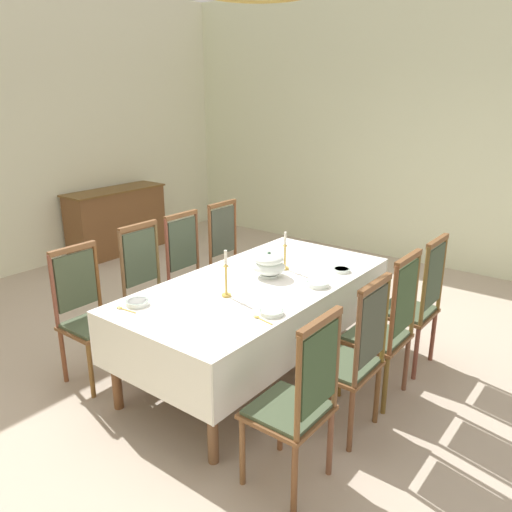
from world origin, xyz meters
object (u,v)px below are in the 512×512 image
object	(u,v)px
chair_south_d	(415,302)
candlestick_east	(285,255)
chair_north_b	(151,287)
bowl_near_left	(271,312)
dining_table	(258,291)
chair_south_b	(352,355)
chair_north_c	(193,272)
candlestick_west	(226,278)
chair_north_d	(232,256)
chair_south_c	(386,327)
sideboard	(117,221)
chair_north_a	(89,313)
bowl_far_left	(318,284)
bowl_far_right	(342,270)
spoon_primary	(259,318)
spoon_secondary	(122,308)
chair_south_a	(298,401)
bowl_near_right	(137,302)
soup_tureen	(269,264)

from	to	relation	value
chair_south_d	candlestick_east	world-z (taller)	chair_south_d
chair_north_b	bowl_near_left	world-z (taller)	chair_north_b
dining_table	chair_south_b	bearing A→B (deg)	-104.73
chair_north_b	chair_north_c	world-z (taller)	same
chair_north_c	candlestick_west	bearing A→B (deg)	57.08
chair_south_d	chair_north_d	bearing A→B (deg)	90.00
chair_south_c	sideboard	bearing A→B (deg)	76.49
chair_north_a	bowl_far_left	bearing A→B (deg)	128.32
chair_south_d	sideboard	world-z (taller)	chair_south_d
chair_north_a	chair_south_c	xyz separation A→B (m)	(1.15, -1.94, 0.02)
bowl_far_left	bowl_far_right	xyz separation A→B (m)	(0.40, 0.02, -0.00)
chair_south_d	candlestick_east	bearing A→B (deg)	115.28
bowl_near_left	bowl_far_left	distance (m)	0.63
dining_table	chair_south_c	distance (m)	1.01
spoon_primary	chair_south_d	bearing A→B (deg)	-11.59
spoon_primary	spoon_secondary	distance (m)	0.95
chair_north_c	bowl_far_right	size ratio (longest dim) A/B	7.89
chair_north_b	candlestick_east	size ratio (longest dim) A/B	3.46
chair_south_a	candlestick_west	distance (m)	1.16
chair_north_d	bowl_far_left	world-z (taller)	chair_north_d
chair_north_a	bowl_near_left	distance (m)	1.51
candlestick_east	bowl_far_left	bearing A→B (deg)	-111.53
chair_south_a	chair_south_d	distance (m)	1.73
bowl_near_left	chair_south_d	bearing A→B (deg)	-22.67
bowl_near_left	bowl_near_right	xyz separation A→B (m)	(-0.45, 0.84, 0.00)
bowl_near_right	bowl_far_right	world-z (taller)	bowl_near_right
chair_south_a	bowl_far_left	world-z (taller)	chair_south_a
chair_south_b	chair_north_b	size ratio (longest dim) A/B	0.99
bowl_far_right	spoon_primary	world-z (taller)	bowl_far_right
chair_north_a	chair_north_b	world-z (taller)	chair_north_b
chair_north_a	bowl_near_right	xyz separation A→B (m)	(0.02, -0.58, 0.24)
chair_north_a	chair_south_d	size ratio (longest dim) A/B	0.95
candlestick_east	spoon_primary	bearing A→B (deg)	-155.14
chair_north_a	bowl_far_right	xyz separation A→B (m)	(1.50, -1.38, 0.24)
chair_north_b	bowl_near_left	xyz separation A→B (m)	(-0.17, -1.42, 0.22)
chair_south_a	chair_south_b	bearing A→B (deg)	-0.04
bowl_far_right	sideboard	distance (m)	4.01
chair_north_c	soup_tureen	distance (m)	1.03
bowl_near_left	dining_table	bearing A→B (deg)	46.30
dining_table	chair_south_b	world-z (taller)	chair_south_b
soup_tureen	bowl_far_left	world-z (taller)	soup_tureen
chair_north_a	chair_south_b	world-z (taller)	chair_south_b
candlestick_east	sideboard	distance (m)	3.68
candlestick_west	bowl_near_right	distance (m)	0.65
chair_north_a	bowl_near_right	size ratio (longest dim) A/B	6.68
chair_north_a	chair_north_c	bearing A→B (deg)	-179.86
spoon_secondary	candlestick_west	bearing A→B (deg)	-39.82
chair_south_c	bowl_near_left	distance (m)	0.89
chair_south_d	sideboard	bearing A→B (deg)	83.60
chair_north_a	chair_south_b	xyz separation A→B (m)	(0.64, -1.94, 0.01)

